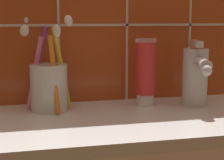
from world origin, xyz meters
TOP-DOWN VIEW (x-y plane):
  - sink_counter at (0.00, 0.00)cm, footprint 57.67×28.60cm
  - toothbrush_cup at (-15.67, 7.89)cm, footprint 10.70×13.50cm
  - toothpaste_tube at (3.76, 7.77)cm, footprint 4.26×4.06cm
  - sink_faucet at (13.24, 4.53)cm, footprint 5.29×11.94cm

SIDE VIEW (x-z plane):
  - sink_counter at x=0.00cm, z-range 0.00..2.00cm
  - toothbrush_cup at x=-15.67cm, z-range -1.96..16.39cm
  - sink_faucet at x=13.24cm, z-range 1.83..15.04cm
  - toothpaste_tube at x=3.76cm, z-range 1.91..15.48cm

